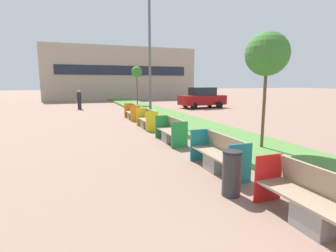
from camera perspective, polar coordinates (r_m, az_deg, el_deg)
planter_grass_strip at (r=12.54m, az=7.89°, el=-0.79°), size 2.80×120.00×0.18m
building_backdrop at (r=40.07m, az=-10.70°, el=11.04°), size 20.35×9.06×7.02m
bench_red_frame at (r=4.90m, az=30.02°, el=-15.12°), size 0.65×2.25×0.94m
bench_teal_frame at (r=7.08m, az=10.89°, el=-6.61°), size 0.65×2.03×0.94m
bench_green_frame at (r=10.18m, az=0.67°, el=-1.52°), size 0.65×1.94×0.94m
bench_yellow_frame at (r=13.39m, az=-4.50°, el=1.10°), size 0.65×1.91×0.94m
bench_orange_frame at (r=16.77m, az=-7.71°, el=2.74°), size 0.65×1.95×0.94m
litter_bin at (r=5.58m, az=13.67°, el=-9.97°), size 0.39×0.39×0.94m
street_lamp_post at (r=15.07m, az=-4.01°, el=17.41°), size 0.24×0.44×8.01m
sapling_tree_near at (r=9.10m, az=20.75°, el=14.37°), size 1.38×1.38×3.89m
sapling_tree_far at (r=25.41m, az=-6.81°, el=11.56°), size 1.01×1.01×3.81m
pedestrian_walking at (r=23.95m, az=-18.78°, el=5.49°), size 0.53×0.24×1.67m
parked_car_distant at (r=24.14m, az=7.46°, el=6.09°), size 4.34×2.13×1.86m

